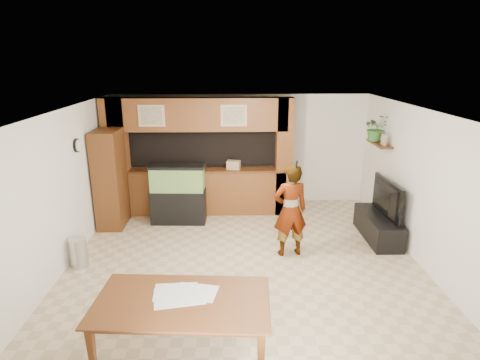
{
  "coord_description": "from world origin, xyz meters",
  "views": [
    {
      "loc": [
        -0.23,
        -6.09,
        3.41
      ],
      "look_at": [
        -0.06,
        0.6,
        1.35
      ],
      "focal_mm": 30.0,
      "sensor_mm": 36.0,
      "label": 1
    }
  ],
  "objects_px": {
    "aquarium": "(178,195)",
    "dining_table": "(183,329)",
    "person": "(290,210)",
    "television": "(381,198)",
    "pantry_cabinet": "(110,179)"
  },
  "relations": [
    {
      "from": "aquarium",
      "to": "dining_table",
      "type": "height_order",
      "value": "aquarium"
    },
    {
      "from": "aquarium",
      "to": "dining_table",
      "type": "xyz_separation_m",
      "value": [
        0.54,
        -4.05,
        -0.27
      ]
    },
    {
      "from": "aquarium",
      "to": "person",
      "type": "xyz_separation_m",
      "value": [
        2.15,
        -1.52,
        0.22
      ]
    },
    {
      "from": "television",
      "to": "dining_table",
      "type": "bearing_deg",
      "value": 130.05
    },
    {
      "from": "pantry_cabinet",
      "to": "dining_table",
      "type": "xyz_separation_m",
      "value": [
        1.9,
        -3.95,
        -0.65
      ]
    },
    {
      "from": "person",
      "to": "television",
      "type": "bearing_deg",
      "value": -171.69
    },
    {
      "from": "aquarium",
      "to": "person",
      "type": "relative_size",
      "value": 0.76
    },
    {
      "from": "aquarium",
      "to": "television",
      "type": "distance_m",
      "value": 4.09
    },
    {
      "from": "person",
      "to": "dining_table",
      "type": "relative_size",
      "value": 0.83
    },
    {
      "from": "dining_table",
      "to": "television",
      "type": "bearing_deg",
      "value": 45.87
    },
    {
      "from": "pantry_cabinet",
      "to": "dining_table",
      "type": "bearing_deg",
      "value": -64.33
    },
    {
      "from": "aquarium",
      "to": "television",
      "type": "relative_size",
      "value": 1.04
    },
    {
      "from": "dining_table",
      "to": "person",
      "type": "bearing_deg",
      "value": 60.85
    },
    {
      "from": "aquarium",
      "to": "person",
      "type": "distance_m",
      "value": 2.65
    },
    {
      "from": "aquarium",
      "to": "dining_table",
      "type": "bearing_deg",
      "value": -80.21
    }
  ]
}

